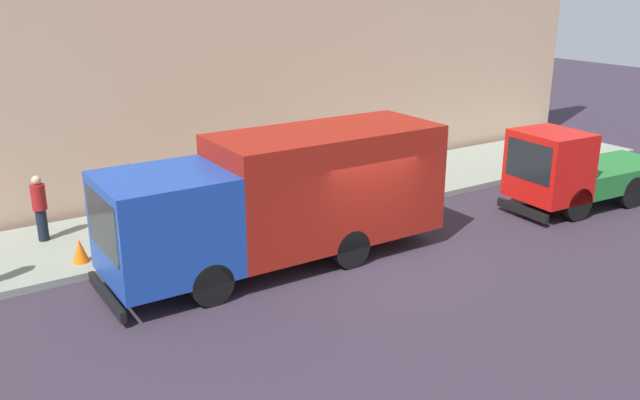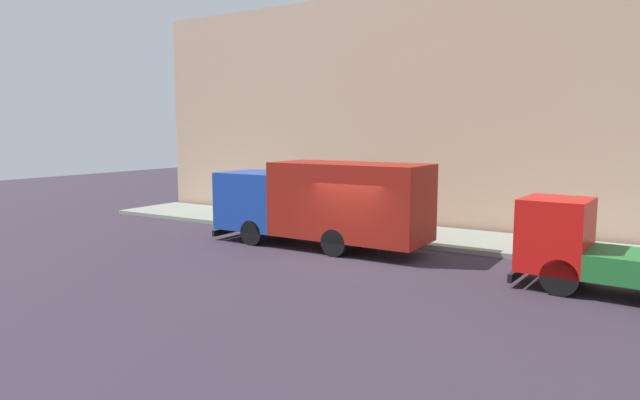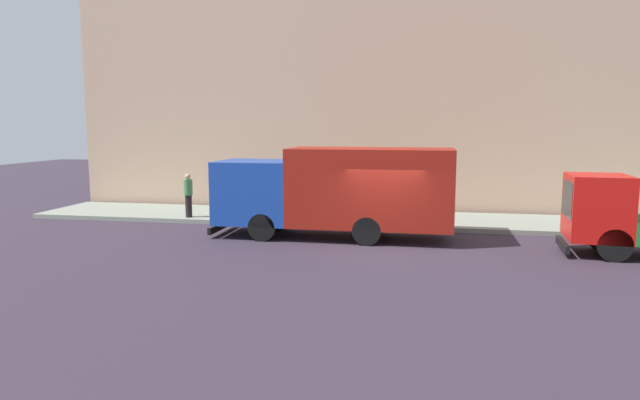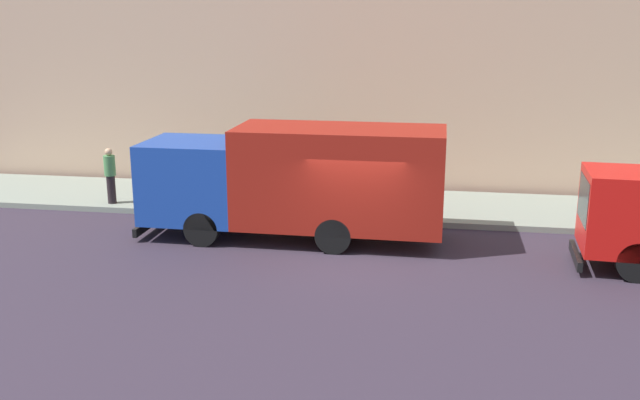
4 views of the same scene
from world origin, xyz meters
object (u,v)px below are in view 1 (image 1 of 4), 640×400
(large_utility_truck, at_px, (284,195))
(pedestrian_walking, at_px, (131,194))
(traffic_cone_orange, at_px, (80,251))
(street_sign_post, at_px, (208,181))
(pedestrian_standing, at_px, (40,206))
(small_flatbed_truck, at_px, (575,171))

(large_utility_truck, xyz_separation_m, pedestrian_walking, (3.94, 2.38, -0.60))
(traffic_cone_orange, relative_size, street_sign_post, 0.21)
(pedestrian_standing, distance_m, traffic_cone_orange, 2.07)
(traffic_cone_orange, bearing_deg, pedestrian_standing, 12.08)
(small_flatbed_truck, distance_m, pedestrian_walking, 12.69)
(large_utility_truck, bearing_deg, small_flatbed_truck, -96.68)
(small_flatbed_truck, bearing_deg, street_sign_post, 77.16)
(small_flatbed_truck, bearing_deg, traffic_cone_orange, 79.13)
(large_utility_truck, distance_m, street_sign_post, 2.18)
(pedestrian_walking, bearing_deg, pedestrian_standing, 167.00)
(small_flatbed_truck, distance_m, street_sign_post, 10.77)
(small_flatbed_truck, height_order, pedestrian_walking, small_flatbed_truck)
(pedestrian_walking, relative_size, traffic_cone_orange, 3.13)
(large_utility_truck, height_order, traffic_cone_orange, large_utility_truck)
(street_sign_post, bearing_deg, large_utility_truck, -150.74)
(traffic_cone_orange, bearing_deg, street_sign_post, -97.89)
(street_sign_post, bearing_deg, small_flatbed_truck, -106.60)
(small_flatbed_truck, relative_size, street_sign_post, 2.07)
(street_sign_post, bearing_deg, traffic_cone_orange, 82.11)
(large_utility_truck, relative_size, small_flatbed_truck, 1.50)
(large_utility_truck, distance_m, small_flatbed_truck, 9.33)
(pedestrian_walking, distance_m, traffic_cone_orange, 2.50)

